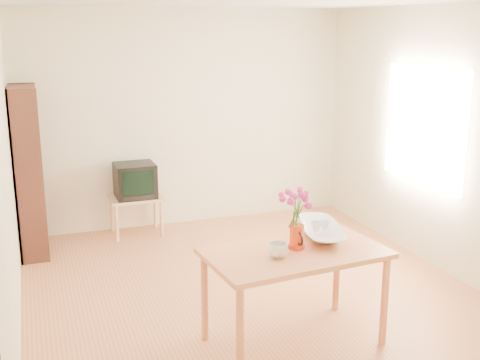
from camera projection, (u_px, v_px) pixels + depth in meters
name	position (u px, v px, depth m)	size (l,w,h in m)	color
room	(254.00, 154.00, 5.23)	(4.50, 4.50, 4.50)	#AF673E
table	(295.00, 261.00, 4.52)	(1.40, 0.89, 0.75)	#C67044
tv_stand	(136.00, 203.00, 7.02)	(0.60, 0.45, 0.46)	#DDA77C
bookshelf	(29.00, 177.00, 6.33)	(0.28, 0.70, 1.80)	#331711
pitcher	(296.00, 238.00, 4.53)	(0.13, 0.20, 0.19)	red
flowers	(297.00, 207.00, 4.46)	(0.21, 0.21, 0.30)	#E1359C
mug	(278.00, 250.00, 4.36)	(0.14, 0.14, 0.11)	white
bowl	(321.00, 208.00, 4.78)	(0.48, 0.48, 0.45)	white
teacup_a	(317.00, 214.00, 4.78)	(0.07, 0.07, 0.07)	white
teacup_b	(325.00, 213.00, 4.83)	(0.06, 0.06, 0.06)	white
television	(135.00, 180.00, 6.96)	(0.46, 0.43, 0.39)	black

